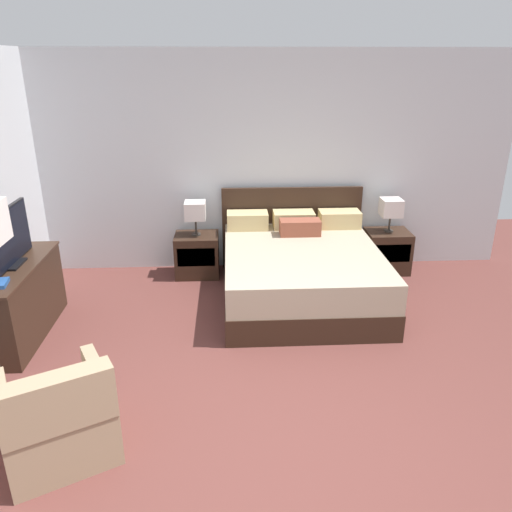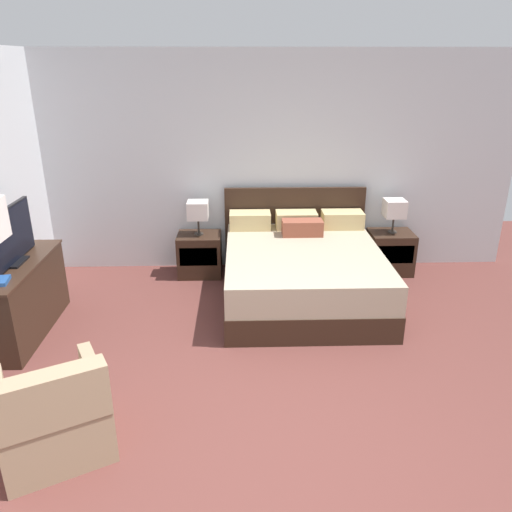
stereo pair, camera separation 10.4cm
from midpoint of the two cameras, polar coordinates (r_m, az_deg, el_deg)
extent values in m
plane|color=brown|center=(3.54, 2.03, -23.45)|extent=(10.66, 10.66, 0.00)
cube|color=silver|center=(6.20, -0.75, 10.49)|extent=(6.37, 0.06, 2.64)
cube|color=#332116|center=(5.57, 4.66, -3.71)|extent=(1.68, 1.94, 0.28)
cube|color=tan|center=(5.45, 4.75, -0.90)|extent=(1.67, 1.92, 0.31)
cube|color=#332116|center=(6.35, 3.59, 3.24)|extent=(1.75, 0.05, 1.04)
cube|color=#D6BC7F|center=(6.07, -1.48, 4.08)|extent=(0.49, 0.28, 0.20)
cube|color=#D6BC7F|center=(6.11, 3.84, 4.16)|extent=(0.49, 0.28, 0.20)
cube|color=#D6BC7F|center=(6.20, 9.04, 4.21)|extent=(0.49, 0.28, 0.20)
cube|color=brown|center=(5.86, 4.54, 3.29)|extent=(0.47, 0.22, 0.18)
cube|color=#332116|center=(6.21, -7.21, 0.13)|extent=(0.53, 0.44, 0.52)
cube|color=black|center=(5.99, -7.36, -0.15)|extent=(0.45, 0.01, 0.23)
cube|color=#332116|center=(6.48, 14.26, 0.54)|extent=(0.53, 0.44, 0.52)
cube|color=black|center=(6.27, 14.86, 0.29)|extent=(0.45, 0.01, 0.23)
cylinder|color=#332D28|center=(6.12, -7.33, 2.48)|extent=(0.11, 0.11, 0.02)
cylinder|color=#332D28|center=(6.09, -7.37, 3.39)|extent=(0.02, 0.02, 0.19)
cube|color=silver|center=(6.03, -7.46, 5.19)|extent=(0.25, 0.25, 0.21)
cylinder|color=#332D28|center=(6.39, 14.48, 2.80)|extent=(0.11, 0.11, 0.02)
cylinder|color=#332D28|center=(6.36, 14.57, 3.67)|extent=(0.02, 0.02, 0.19)
cube|color=silver|center=(6.31, 14.73, 5.39)|extent=(0.25, 0.25, 0.21)
cube|color=#332116|center=(5.29, -26.04, -4.69)|extent=(0.44, 1.31, 0.73)
cube|color=#382419|center=(5.16, -26.67, -1.16)|extent=(0.45, 1.35, 0.02)
cube|color=black|center=(5.17, -26.64, -0.86)|extent=(0.18, 0.29, 0.02)
cube|color=black|center=(5.09, -27.12, 1.82)|extent=(0.04, 0.94, 0.52)
cube|color=black|center=(5.08, -26.91, 1.83)|extent=(0.01, 0.91, 0.49)
cube|color=#9E8466|center=(3.81, -22.40, -17.58)|extent=(0.91, 0.91, 0.40)
cube|color=#9E8466|center=(3.37, -22.61, -15.20)|extent=(0.68, 0.45, 0.36)
cube|color=#9E8466|center=(3.65, -27.76, -14.87)|extent=(0.36, 0.60, 0.18)
cube|color=#9E8466|center=(3.67, -18.42, -13.05)|extent=(0.36, 0.60, 0.18)
cylinder|color=#332D28|center=(4.39, -27.07, -15.86)|extent=(0.28, 0.28, 0.02)
camera|label=1|loc=(0.05, -90.62, -0.24)|focal=35.00mm
camera|label=2|loc=(0.05, 89.38, 0.24)|focal=35.00mm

